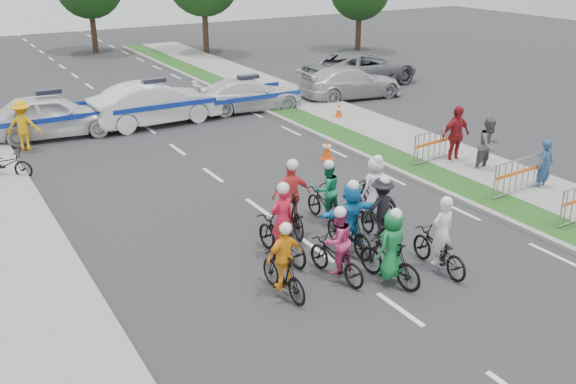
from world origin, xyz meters
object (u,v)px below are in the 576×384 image
civilian_sedan (351,82)px  spectator_2 (456,135)px  police_car_2 (249,94)px  rider_0 (440,246)px  police_car_0 (51,116)px  cone_0 (327,149)px  parked_bike (5,164)px  rider_4 (380,216)px  spectator_1 (489,145)px  rider_6 (281,234)px  rider_2 (337,252)px  spectator_0 (545,166)px  marshal_hiviz (23,125)px  rider_3 (284,267)px  civilian_suv (362,68)px  rider_1 (391,254)px  barrier_1 (517,178)px  rider_9 (291,204)px  rider_7 (374,195)px  cone_1 (339,112)px  police_car_1 (156,104)px  barrier_2 (434,147)px  rider_5 (350,222)px

civilian_sedan → spectator_2: spectator_2 is taller
police_car_2 → rider_0: bearing=176.5°
police_car_0 → cone_0: bearing=-128.0°
parked_bike → police_car_2: bearing=-33.5°
rider_4 → police_car_0: rider_4 is taller
spectator_2 → spectator_1: bearing=-74.7°
spectator_1 → rider_6: bearing=-171.5°
rider_2 → spectator_2: bearing=-157.8°
rider_0 → spectator_0: (5.98, 2.08, 0.18)m
parked_bike → spectator_2: bearing=-78.3°
marshal_hiviz → parked_bike: (-1.02, -2.66, -0.43)m
rider_0 → cone_0: bearing=-102.6°
police_car_2 → rider_3: bearing=163.1°
rider_6 → civilian_suv: rider_6 is taller
rider_1 → barrier_1: bearing=-172.5°
rider_6 → barrier_1: rider_6 is taller
parked_bike → marshal_hiviz: bearing=15.6°
rider_9 → rider_7: bearing=-180.0°
rider_0 → marshal_hiviz: (-6.31, 13.79, 0.28)m
rider_1 → spectator_2: spectator_2 is taller
cone_1 → police_car_2: bearing=126.0°
cone_1 → rider_1: bearing=-120.0°
rider_3 → civilian_suv: 20.86m
rider_7 → rider_6: bearing=7.9°
rider_3 → spectator_0: bearing=-175.2°
rider_4 → police_car_2: rider_4 is taller
police_car_2 → cone_1: bearing=-136.4°
rider_9 → police_car_1: 11.35m
rider_7 → rider_9: size_ratio=0.93×
rider_3 → civilian_sedan: 17.89m
cone_0 → rider_1: bearing=-114.4°
rider_4 → barrier_2: (5.15, 3.75, -0.12)m
police_car_1 → civilian_suv: civilian_suv is taller
police_car_2 → barrier_2: bearing=-160.3°
rider_9 → parked_bike: 9.54m
barrier_1 → barrier_2: 3.36m
parked_bike → rider_9: bearing=-108.0°
civilian_sedan → police_car_1: bearing=95.2°
rider_2 → cone_1: size_ratio=2.50×
rider_0 → rider_5: rider_5 is taller
rider_0 → civilian_sedan: (8.01, 14.49, 0.11)m
marshal_hiviz → cone_1: size_ratio=2.50×
rider_7 → cone_1: 9.92m
rider_2 → barrier_2: 8.51m
rider_0 → barrier_1: (4.92, 2.17, -0.03)m
civilian_sedan → rider_1: bearing=153.6°
barrier_2 → police_car_1: bearing=124.0°
rider_3 → spectator_1: (9.28, 3.28, 0.23)m
rider_5 → cone_1: bearing=-124.2°
spectator_2 → cone_0: 4.19m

